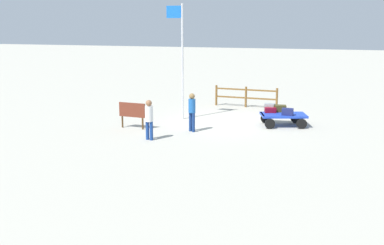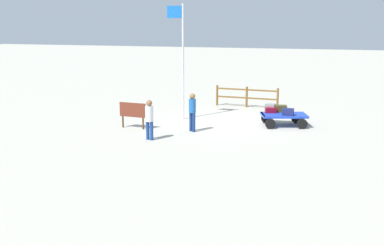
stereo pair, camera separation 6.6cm
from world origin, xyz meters
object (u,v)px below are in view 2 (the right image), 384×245
object	(u,v)px
suitcase_tan	(280,108)
flagpole	(181,53)
luggage_cart	(283,117)
suitcase_maroon	(288,112)
worker_lead	(149,117)
suitcase_olive	(271,110)
signboard	(133,111)
suitcase_grey	(270,108)
worker_trailing	(192,110)

from	to	relation	value
suitcase_tan	flagpole	size ratio (longest dim) A/B	0.11
luggage_cart	suitcase_maroon	xyz separation A→B (m)	(-0.22, 0.22, 0.29)
luggage_cart	worker_lead	world-z (taller)	worker_lead
suitcase_olive	signboard	size ratio (longest dim) A/B	0.45
suitcase_maroon	flagpole	bearing A→B (deg)	-4.40
worker_lead	flagpole	xyz separation A→B (m)	(-0.02, -4.26, 2.28)
luggage_cart	suitcase_grey	bearing A→B (deg)	-34.18
luggage_cart	flagpole	xyz separation A→B (m)	(4.99, -0.18, 2.81)
suitcase_olive	worker_lead	xyz separation A→B (m)	(4.41, 4.25, 0.28)
suitcase_grey	worker_lead	distance (m)	6.28
worker_lead	suitcase_tan	bearing A→B (deg)	-136.33
flagpole	signboard	bearing A→B (deg)	59.85
suitcase_grey	worker_trailing	bearing A→B (deg)	41.29
suitcase_maroon	signboard	size ratio (longest dim) A/B	0.39
suitcase_olive	suitcase_grey	distance (m)	0.31
worker_lead	luggage_cart	bearing A→B (deg)	-140.82
worker_trailing	flagpole	distance (m)	3.52
luggage_cart	worker_trailing	bearing A→B (deg)	30.74
flagpole	signboard	size ratio (longest dim) A/B	4.29
suitcase_grey	worker_trailing	distance (m)	4.07
luggage_cart	worker_trailing	xyz separation A→B (m)	(3.73, 2.22, 0.56)
luggage_cart	signboard	xyz separation A→B (m)	(6.49, 2.40, 0.35)
luggage_cart	worker_trailing	world-z (taller)	worker_trailing
suitcase_tan	worker_lead	bearing A→B (deg)	43.67
suitcase_tan	signboard	world-z (taller)	signboard
suitcase_maroon	signboard	world-z (taller)	signboard
luggage_cart	suitcase_olive	distance (m)	0.68
suitcase_tan	suitcase_maroon	xyz separation A→B (m)	(-0.42, 0.74, 0.00)
signboard	suitcase_grey	bearing A→B (deg)	-153.74
worker_lead	suitcase_grey	bearing A→B (deg)	-133.61
suitcase_grey	signboard	xyz separation A→B (m)	(5.81, 2.87, 0.03)
luggage_cart	worker_lead	bearing A→B (deg)	39.18
luggage_cart	worker_trailing	distance (m)	4.38
suitcase_maroon	worker_lead	size ratio (longest dim) A/B	0.31
suitcase_tan	worker_trailing	world-z (taller)	worker_trailing
suitcase_maroon	suitcase_grey	size ratio (longest dim) A/B	1.10
worker_lead	worker_trailing	distance (m)	2.25
suitcase_olive	signboard	xyz separation A→B (m)	(5.89, 2.57, 0.10)
luggage_cart	worker_lead	distance (m)	6.48
suitcase_tan	suitcase_maroon	bearing A→B (deg)	119.50
luggage_cart	flagpole	world-z (taller)	flagpole
worker_lead	suitcase_olive	bearing A→B (deg)	-136.04
signboard	suitcase_maroon	bearing A→B (deg)	-162.01
suitcase_tan	signboard	distance (m)	6.94
signboard	worker_trailing	bearing A→B (deg)	-176.19
suitcase_tan	flagpole	bearing A→B (deg)	4.02
worker_trailing	suitcase_tan	bearing A→B (deg)	-142.32
signboard	suitcase_tan	bearing A→B (deg)	-155.13
suitcase_olive	worker_trailing	xyz separation A→B (m)	(3.13, 2.39, 0.30)
suitcase_olive	worker_trailing	size ratio (longest dim) A/B	0.34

